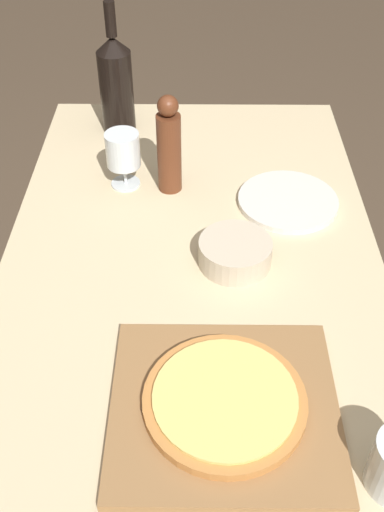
# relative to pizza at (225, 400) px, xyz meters

# --- Properties ---
(ground_plane) EXTENTS (12.00, 12.00, 0.00)m
(ground_plane) POSITION_rel_pizza_xyz_m (-0.06, 0.29, -0.80)
(ground_plane) COLOR #4C3D2D
(dining_table) EXTENTS (0.81, 1.53, 0.77)m
(dining_table) POSITION_rel_pizza_xyz_m (-0.06, 0.29, -0.13)
(dining_table) COLOR #CCB78E
(dining_table) RESTS_ON ground_plane
(cutting_board) EXTENTS (0.37, 0.35, 0.02)m
(cutting_board) POSITION_rel_pizza_xyz_m (-0.00, 0.00, -0.02)
(cutting_board) COLOR olive
(cutting_board) RESTS_ON dining_table
(pizza) EXTENTS (0.27, 0.27, 0.02)m
(pizza) POSITION_rel_pizza_xyz_m (0.00, 0.00, 0.00)
(pizza) COLOR #BC7A3D
(pizza) RESTS_ON cutting_board
(wine_bottle) EXTENTS (0.09, 0.09, 0.35)m
(wine_bottle) POSITION_rel_pizza_xyz_m (-0.26, 0.91, 0.11)
(wine_bottle) COLOR black
(wine_bottle) RESTS_ON dining_table
(pepper_mill) EXTENTS (0.06, 0.06, 0.24)m
(pepper_mill) POSITION_rel_pizza_xyz_m (-0.11, 0.63, 0.09)
(pepper_mill) COLOR #5B2D19
(pepper_mill) RESTS_ON dining_table
(wine_glass) EXTENTS (0.08, 0.08, 0.14)m
(wine_glass) POSITION_rel_pizza_xyz_m (-0.22, 0.65, 0.06)
(wine_glass) COLOR silver
(wine_glass) RESTS_ON dining_table
(small_bowl) EXTENTS (0.15, 0.15, 0.06)m
(small_bowl) POSITION_rel_pizza_xyz_m (0.03, 0.36, -0.00)
(small_bowl) COLOR beige
(small_bowl) RESTS_ON dining_table
(dinner_plate) EXTENTS (0.24, 0.24, 0.01)m
(dinner_plate) POSITION_rel_pizza_xyz_m (0.17, 0.57, -0.02)
(dinner_plate) COLOR silver
(dinner_plate) RESTS_ON dining_table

